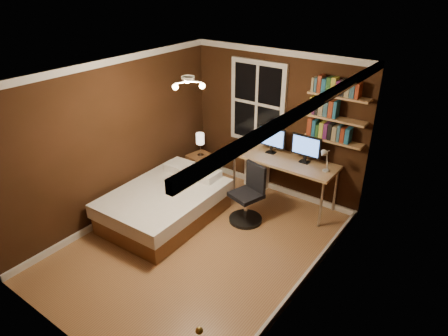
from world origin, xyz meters
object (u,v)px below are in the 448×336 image
Objects in this scene: bed at (166,204)px; office_chair at (248,201)px; desk at (285,163)px; monitor_left at (272,140)px; bedside_lamp at (200,145)px; radiator at (257,170)px; desk_lamp at (325,160)px; monitor_right at (306,149)px; nightstand at (201,168)px.

office_chair is at bearing 32.94° from bed.
monitor_left reaches higher than desk.
office_chair is (1.44, -0.60, -0.38)m from bedside_lamp.
radiator is at bearing 161.08° from desk.
radiator is 1.12m from office_chair.
monitor_left is (0.35, -0.14, 0.72)m from radiator.
desk is 3.93× the size of desk_lamp.
monitor_right reaches higher than desk_lamp.
nightstand is 0.78× the size of radiator.
office_chair is (1.07, 0.74, 0.08)m from bed.
bedside_lamp reaches higher than nightstand.
desk_lamp is (2.34, 0.11, 0.78)m from nightstand.
desk_lamp is at bearing 34.61° from bed.
desk_lamp is at bearing 54.56° from office_chair.
radiator is at bearing 131.23° from office_chair.
bedside_lamp is 2.36m from desk_lamp.
desk reaches higher than radiator.
desk_lamp reaches higher than bedside_lamp.
monitor_right is at bearing 44.25° from bed.
desk_lamp reaches higher than nightstand.
bedside_lamp is 1.64m from desk.
nightstand is 1.04× the size of monitor_right.
bed is 1.30m from office_chair.
desk_lamp is (2.34, 0.11, 0.31)m from bedside_lamp.
monitor_right is at bearing -8.26° from radiator.
bedside_lamp is at bearing 103.75° from bed.
radiator is (0.97, 0.42, 0.07)m from nightstand.
monitor_left is (1.32, 0.28, 0.79)m from nightstand.
radiator is at bearing 167.20° from desk_lamp.
desk is (1.63, 0.20, 0.50)m from nightstand.
nightstand is 1.56m from office_chair.
desk_lamp is at bearing -22.96° from monitor_right.
bedside_lamp is 1.60m from office_chair.
office_chair reaches higher than desk.
radiator is 0.81m from monitor_left.
radiator is 1.57m from desk_lamp.
desk is 0.91m from office_chair.
monitor_left is at bearing 180.00° from monitor_right.
nightstand is 1.19× the size of bedside_lamp.
monitor_right is 1.22m from office_chair.
office_chair is (-0.19, -0.79, -0.40)m from desk.
bedside_lamp is 1.98m from monitor_right.
nightstand is at bearing -167.89° from monitor_left.
monitor_left is at bearing 21.97° from nightstand.
office_chair reaches higher than radiator.
monitor_left reaches higher than nightstand.
nightstand is 0.30× the size of desk.
radiator is 1.34× the size of monitor_left.
nightstand is 2.11m from monitor_right.
desk_lamp is 0.46× the size of office_chair.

